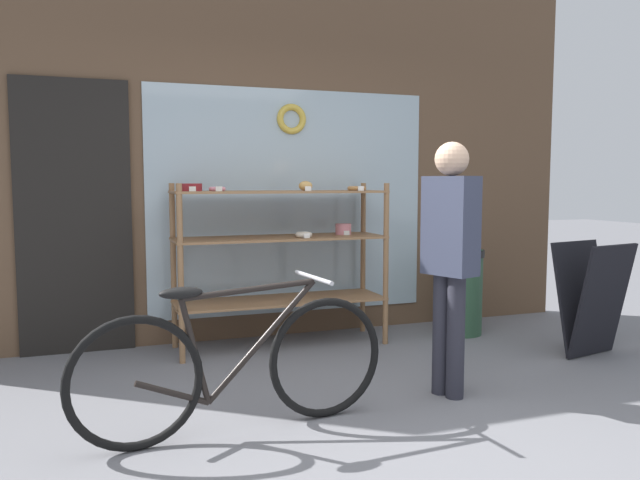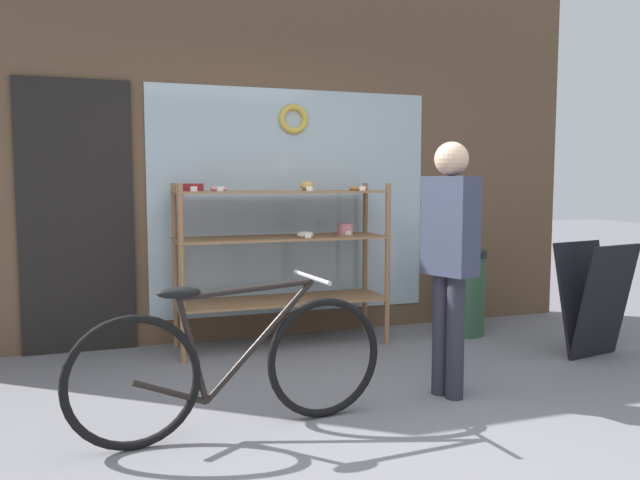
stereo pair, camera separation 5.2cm
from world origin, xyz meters
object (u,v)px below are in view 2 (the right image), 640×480
at_px(display_case, 283,243).
at_px(bicycle, 234,365).
at_px(trash_bin, 463,289).
at_px(pedestrian, 450,250).
at_px(sandwich_board, 594,300).

height_order(display_case, bicycle, display_case).
distance_m(display_case, trash_bin, 1.65).
bearing_deg(pedestrian, sandwich_board, -94.76).
bearing_deg(bicycle, sandwich_board, 5.06).
height_order(display_case, pedestrian, pedestrian).
relative_size(display_case, sandwich_board, 1.96).
bearing_deg(bicycle, display_case, 60.21).
xyz_separation_m(display_case, bicycle, (-0.72, -1.61, -0.47)).
bearing_deg(display_case, trash_bin, -4.88).
bearing_deg(sandwich_board, pedestrian, -175.57).
bearing_deg(trash_bin, bicycle, -147.28).
bearing_deg(display_case, sandwich_board, -26.28).
bearing_deg(display_case, pedestrian, -66.57).
relative_size(bicycle, pedestrian, 1.10).
bearing_deg(sandwich_board, trash_bin, 110.02).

